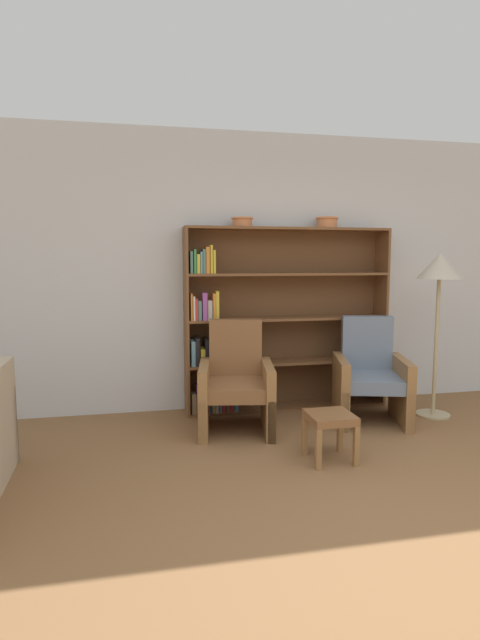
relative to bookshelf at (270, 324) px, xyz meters
name	(u,v)px	position (x,y,z in m)	size (l,w,h in m)	color
ground_plane	(450,562)	(0.20, -2.71, -0.86)	(24.00, 24.00, 0.00)	brown
wall_back	(284,272)	(0.20, 0.17, 0.51)	(12.00, 0.06, 2.75)	silver
bookshelf	(270,324)	(0.00, 0.00, 0.00)	(2.05, 0.30, 1.81)	brown
bowl_terracotta	(242,221)	(-0.28, -0.02, 1.01)	(0.21, 0.21, 0.09)	#C67547
bowl_brass	(327,222)	(0.58, -0.02, 1.02)	(0.23, 0.23, 0.11)	#C67547
armchair_leather	(236,384)	(-0.45, -0.54, -0.46)	(0.75, 0.78, 0.96)	olive
armchair_cushioned	(370,377)	(0.84, -0.54, -0.46)	(0.80, 0.83, 0.96)	olive
floor_lamp	(439,275)	(1.49, -0.56, 0.50)	(0.42, 0.42, 1.56)	tan
footstool	(330,423)	(0.10, -1.38, -0.57)	(0.33, 0.33, 0.36)	olive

